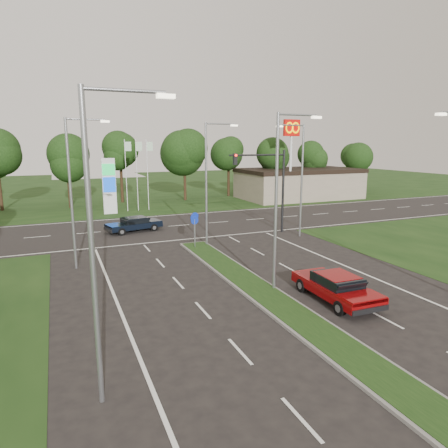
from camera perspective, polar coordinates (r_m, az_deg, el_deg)
name	(u,v)px	position (r m, az deg, el deg)	size (l,w,h in m)	color
ground	(335,346)	(16.36, 15.52, -16.40)	(160.00, 160.00, 0.00)	black
verge_far	(118,191)	(67.24, -14.88, 4.64)	(160.00, 50.00, 0.02)	black
cross_road	(168,227)	(37.15, -7.96, -0.36)	(160.00, 12.00, 0.02)	black
median_kerb	(280,305)	(19.29, 8.03, -11.45)	(2.00, 26.00, 0.12)	slate
commercial_building	(299,184)	(56.87, 10.64, 5.67)	(16.00, 9.00, 4.00)	gray
streetlight_median_near	(280,193)	(20.16, 7.96, 4.36)	(2.53, 0.22, 9.00)	gray
streetlight_median_far	(209,178)	(29.15, -2.19, 6.62)	(2.53, 0.22, 9.00)	gray
streetlight_left_near	(99,234)	(11.48, -17.48, -1.41)	(2.53, 0.22, 9.00)	gray
streetlight_left_far	(74,186)	(25.31, -20.67, 5.16)	(2.53, 0.22, 9.00)	gray
streetlight_right_far	(300,175)	(32.73, 10.78, 6.96)	(2.53, 0.22, 9.00)	gray
traffic_signal	(270,179)	(33.62, 6.56, 6.47)	(5.10, 0.42, 7.00)	black
median_signs	(195,223)	(29.67, -4.22, 0.11)	(1.16, 1.76, 2.38)	gray
gas_pylon	(111,184)	(44.77, -15.82, 5.46)	(5.80, 1.26, 8.00)	silver
mcdonalds_sign	(291,140)	(51.05, 9.60, 11.81)	(2.20, 0.47, 10.40)	silver
treeline_far	(134,149)	(51.96, -12.72, 10.40)	(6.00, 6.00, 9.90)	black
red_sedan	(336,286)	(20.33, 15.68, -8.57)	(2.14, 4.92, 1.34)	maroon
navy_sedan	(134,224)	(35.39, -12.72, 0.00)	(4.89, 2.85, 1.26)	black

